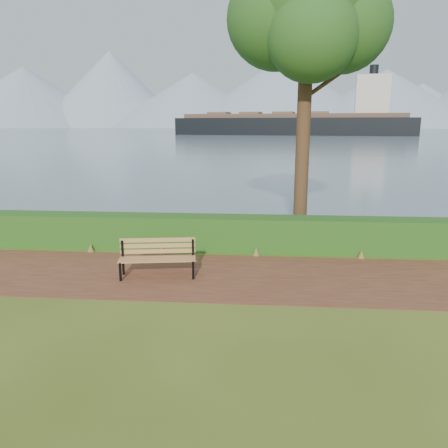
{
  "coord_description": "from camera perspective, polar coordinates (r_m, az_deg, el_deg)",
  "views": [
    {
      "loc": [
        1.67,
        -9.78,
        3.64
      ],
      "look_at": [
        0.76,
        1.2,
        1.1
      ],
      "focal_mm": 35.0,
      "sensor_mm": 36.0,
      "label": 1
    }
  ],
  "objects": [
    {
      "name": "ground",
      "position": [
        10.57,
        -4.69,
        -7.21
      ],
      "size": [
        140.0,
        140.0,
        0.0
      ],
      "primitive_type": "plane",
      "color": "#465719",
      "rests_on": "ground"
    },
    {
      "name": "path",
      "position": [
        10.84,
        -4.43,
        -6.64
      ],
      "size": [
        40.0,
        3.4,
        0.01
      ],
      "primitive_type": "cube",
      "color": "#512A1B",
      "rests_on": "ground"
    },
    {
      "name": "mountains",
      "position": [
        416.66,
        3.37,
        16.29
      ],
      "size": [
        585.0,
        190.0,
        70.0
      ],
      "color": "#7F91AA",
      "rests_on": "ground"
    },
    {
      "name": "hedge",
      "position": [
        12.88,
        -2.86,
        -1.14
      ],
      "size": [
        32.0,
        0.85,
        1.0
      ],
      "primitive_type": "cube",
      "color": "#1D4E16",
      "rests_on": "ground"
    },
    {
      "name": "cargo_ship",
      "position": [
        144.19,
        9.88,
        12.71
      ],
      "size": [
        75.73,
        25.02,
        22.72
      ],
      "rotation": [
        0.0,
        0.0,
        -0.18
      ],
      "color": "black",
      "rests_on": "ground"
    },
    {
      "name": "tree",
      "position": [
        14.36,
        10.87,
        25.83
      ],
      "size": [
        4.81,
        4.05,
        9.26
      ],
      "rotation": [
        0.0,
        0.0,
        -0.33
      ],
      "color": "#392617",
      "rests_on": "ground"
    },
    {
      "name": "bench",
      "position": [
        10.72,
        -8.67,
        -4.04
      ],
      "size": [
        1.89,
        0.81,
        0.92
      ],
      "rotation": [
        0.0,
        0.0,
        0.15
      ],
      "color": "black",
      "rests_on": "ground"
    },
    {
      "name": "water",
      "position": [
        269.81,
        4.48,
        12.19
      ],
      "size": [
        700.0,
        510.0,
        0.0
      ],
      "primitive_type": "cube",
      "color": "slate",
      "rests_on": "ground"
    }
  ]
}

